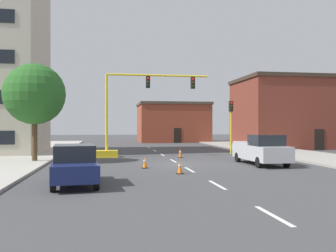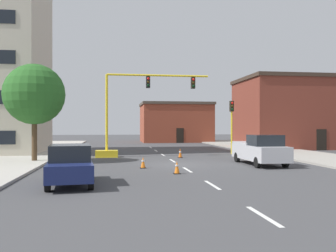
# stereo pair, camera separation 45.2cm
# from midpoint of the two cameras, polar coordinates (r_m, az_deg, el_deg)

# --- Properties ---
(ground_plane) EXTENTS (160.00, 160.00, 0.00)m
(ground_plane) POSITION_cam_midpoint_polar(r_m,az_deg,el_deg) (24.43, 1.32, -5.99)
(ground_plane) COLOR #424244
(sidewalk_left) EXTENTS (6.00, 56.00, 0.14)m
(sidewalk_left) POSITION_cam_midpoint_polar(r_m,az_deg,el_deg) (32.81, -22.04, -4.32)
(sidewalk_left) COLOR #B2ADA3
(sidewalk_left) RESTS_ON ground_plane
(sidewalk_right) EXTENTS (6.00, 56.00, 0.14)m
(sidewalk_right) POSITION_cam_midpoint_polar(r_m,az_deg,el_deg) (35.82, 17.67, -3.95)
(sidewalk_right) COLOR #9E998E
(sidewalk_right) RESTS_ON ground_plane
(lane_stripe_seg_0) EXTENTS (0.16, 2.40, 0.01)m
(lane_stripe_seg_0) POSITION_cam_midpoint_polar(r_m,az_deg,el_deg) (11.13, 14.90, -13.31)
(lane_stripe_seg_0) COLOR silver
(lane_stripe_seg_0) RESTS_ON ground_plane
(lane_stripe_seg_1) EXTENTS (0.16, 2.40, 0.01)m
(lane_stripe_seg_1) POSITION_cam_midpoint_polar(r_m,az_deg,el_deg) (16.21, 6.85, -9.07)
(lane_stripe_seg_1) COLOR silver
(lane_stripe_seg_1) RESTS_ON ground_plane
(lane_stripe_seg_2) EXTENTS (0.16, 2.40, 0.01)m
(lane_stripe_seg_2) POSITION_cam_midpoint_polar(r_m,az_deg,el_deg) (21.50, 2.78, -6.81)
(lane_stripe_seg_2) COLOR silver
(lane_stripe_seg_2) RESTS_ON ground_plane
(lane_stripe_seg_3) EXTENTS (0.16, 2.40, 0.01)m
(lane_stripe_seg_3) POSITION_cam_midpoint_polar(r_m,az_deg,el_deg) (26.88, 0.34, -5.43)
(lane_stripe_seg_3) COLOR silver
(lane_stripe_seg_3) RESTS_ON ground_plane
(lane_stripe_seg_4) EXTENTS (0.16, 2.40, 0.01)m
(lane_stripe_seg_4) POSITION_cam_midpoint_polar(r_m,az_deg,el_deg) (32.29, -1.27, -4.50)
(lane_stripe_seg_4) COLOR silver
(lane_stripe_seg_4) RESTS_ON ground_plane
(lane_stripe_seg_5) EXTENTS (0.16, 2.40, 0.01)m
(lane_stripe_seg_5) POSITION_cam_midpoint_polar(r_m,az_deg,el_deg) (37.73, -2.42, -3.84)
(lane_stripe_seg_5) COLOR silver
(lane_stripe_seg_5) RESTS_ON ground_plane
(lane_stripe_seg_6) EXTENTS (0.16, 2.40, 0.01)m
(lane_stripe_seg_6) POSITION_cam_midpoint_polar(r_m,az_deg,el_deg) (43.19, -3.27, -3.35)
(lane_stripe_seg_6) COLOR silver
(lane_stripe_seg_6) RESTS_ON ground_plane
(building_brick_center) EXTENTS (10.99, 8.80, 6.16)m
(building_brick_center) POSITION_cam_midpoint_polar(r_m,az_deg,el_deg) (58.45, 0.50, 0.58)
(building_brick_center) COLOR brown
(building_brick_center) RESTS_ON ground_plane
(building_row_right) EXTENTS (13.74, 9.23, 8.06)m
(building_row_right) POSITION_cam_midpoint_polar(r_m,az_deg,el_deg) (45.18, 19.22, 1.92)
(building_row_right) COLOR brown
(building_row_right) RESTS_ON ground_plane
(traffic_signal_gantry) EXTENTS (9.36, 1.20, 6.83)m
(traffic_signal_gantry) POSITION_cam_midpoint_polar(r_m,az_deg,el_deg) (30.26, -7.65, -0.53)
(traffic_signal_gantry) COLOR yellow
(traffic_signal_gantry) RESTS_ON ground_plane
(traffic_light_pole_right) EXTENTS (0.32, 0.47, 4.80)m
(traffic_light_pole_right) POSITION_cam_midpoint_polar(r_m,az_deg,el_deg) (33.66, 9.39, 1.69)
(traffic_light_pole_right) COLOR yellow
(traffic_light_pole_right) RESTS_ON ground_plane
(tree_left_near) EXTENTS (4.23, 4.23, 6.88)m
(tree_left_near) POSITION_cam_midpoint_polar(r_m,az_deg,el_deg) (27.22, -20.48, 4.64)
(tree_left_near) COLOR #4C3823
(tree_left_near) RESTS_ON ground_plane
(pickup_truck_silver) EXTENTS (2.04, 5.41, 1.99)m
(pickup_truck_silver) POSITION_cam_midpoint_polar(r_m,az_deg,el_deg) (24.92, 13.74, -3.62)
(pickup_truck_silver) COLOR #BCBCC1
(pickup_truck_silver) RESTS_ON ground_plane
(sedan_navy_near_left) EXTENTS (2.30, 4.67, 1.74)m
(sedan_navy_near_left) POSITION_cam_midpoint_polar(r_m,az_deg,el_deg) (16.58, -15.09, -5.78)
(sedan_navy_near_left) COLOR navy
(sedan_navy_near_left) RESTS_ON ground_plane
(traffic_cone_roadside_a) EXTENTS (0.36, 0.36, 0.70)m
(traffic_cone_roadside_a) POSITION_cam_midpoint_polar(r_m,az_deg,el_deg) (19.68, 1.20, -6.45)
(traffic_cone_roadside_a) COLOR black
(traffic_cone_roadside_a) RESTS_ON ground_plane
(traffic_cone_roadside_b) EXTENTS (0.36, 0.36, 0.70)m
(traffic_cone_roadside_b) POSITION_cam_midpoint_polar(r_m,az_deg,el_deg) (22.27, -4.18, -5.68)
(traffic_cone_roadside_b) COLOR black
(traffic_cone_roadside_b) RESTS_ON ground_plane
(traffic_cone_roadside_c) EXTENTS (0.36, 0.36, 0.73)m
(traffic_cone_roadside_c) POSITION_cam_midpoint_polar(r_m,az_deg,el_deg) (29.45, 1.48, -4.25)
(traffic_cone_roadside_c) COLOR black
(traffic_cone_roadside_c) RESTS_ON ground_plane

